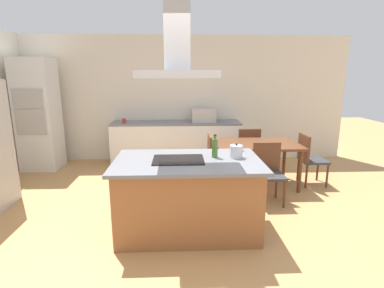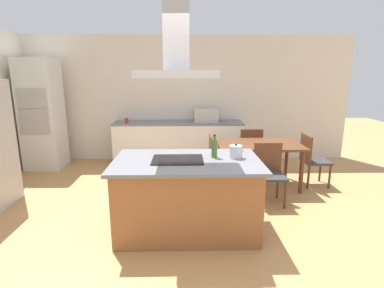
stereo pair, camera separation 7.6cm
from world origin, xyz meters
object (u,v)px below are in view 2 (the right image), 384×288
Objects in this scene: cooktop at (178,160)px; range_hood at (176,54)px; olive_oil_bottle at (214,148)px; chair_facing_island at (269,169)px; chair_at_left_end at (205,157)px; tea_kettle at (236,152)px; wall_oven_stack at (42,114)px; countertop_microwave at (206,115)px; dining_table at (259,148)px; chair_facing_back_wall at (250,148)px; coffee_mug_red at (127,120)px; chair_at_right_end at (311,157)px.

range_hood is (0.00, 0.00, 1.20)m from cooktop.
olive_oil_bottle is 0.32× the size of chair_facing_island.
cooktop is 0.67× the size of chair_at_left_end.
wall_oven_stack is (-3.50, 2.56, 0.12)m from tea_kettle.
chair_facing_island is (0.80, -2.07, -0.53)m from countertop_microwave.
countertop_microwave reaches higher than tea_kettle.
chair_at_left_end is (-0.02, 1.37, -0.51)m from olive_oil_bottle.
tea_kettle reaches higher than chair_at_left_end.
dining_table is (0.63, 1.39, -0.31)m from tea_kettle.
chair_at_left_end is at bearing 91.00° from olive_oil_bottle.
chair_at_left_end is (-0.28, 1.39, -0.47)m from tea_kettle.
olive_oil_bottle is 2.28m from chair_facing_back_wall.
wall_oven_stack is 1.57× the size of dining_table.
coffee_mug_red is (-1.58, 2.71, -0.07)m from olive_oil_bottle.
cooktop is at bearing -173.08° from tea_kettle.
tea_kettle reaches higher than cooktop.
wall_oven_stack is (-1.65, -0.18, 0.16)m from coffee_mug_red.
cooktop is 0.43× the size of dining_table.
chair_facing_back_wall is (4.13, -0.50, -0.59)m from wall_oven_stack.
cooktop is 1.20m from range_hood.
chair_at_left_end is (1.56, -1.34, -0.44)m from coffee_mug_red.
olive_oil_bottle reaches higher than dining_table.
dining_table is at bearing -15.78° from wall_oven_stack.
chair_at_left_end is 0.99× the size of range_hood.
coffee_mug_red is at bearing 6.16° from wall_oven_stack.
chair_facing_back_wall reaches higher than dining_table.
tea_kettle reaches higher than dining_table.
wall_oven_stack is at bearing 143.77° from tea_kettle.
chair_facing_back_wall is 0.99× the size of range_hood.
chair_at_right_end is at bearing -13.03° from wall_oven_stack.
countertop_microwave is 1.66m from dining_table.
coffee_mug_red is at bearing 111.94° from cooktop.
chair_at_left_end is 1.00× the size of chair_facing_back_wall.
countertop_microwave is (-0.17, 2.79, 0.06)m from tea_kettle.
countertop_microwave is at bearing 88.19° from olive_oil_bottle.
countertop_microwave reaches higher than coffee_mug_red.
dining_table is at bearing -28.53° from coffee_mug_red.
coffee_mug_red is 0.04× the size of wall_oven_stack.
olive_oil_bottle is at bearing -113.66° from chair_facing_back_wall.
tea_kettle is 0.23× the size of chair_at_left_end.
tea_kettle is 3.30m from coffee_mug_red.
range_hood is at bearing 0.00° from cooktop.
chair_at_left_end is at bearing 101.52° from tea_kettle.
chair_facing_island is at bearing -68.73° from countertop_microwave.
range_hood is (2.79, -2.65, 1.00)m from wall_oven_stack.
range_hood reaches higher than coffee_mug_red.
chair_facing_island is (0.89, 0.70, -0.51)m from olive_oil_bottle.
chair_at_right_end is (5.04, -1.17, -0.59)m from wall_oven_stack.
chair_at_right_end is (0.92, -0.00, -0.16)m from dining_table.
olive_oil_bottle reaches higher than cooktop.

